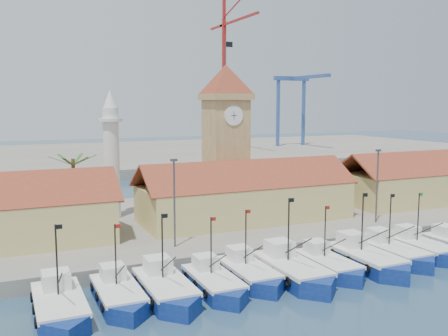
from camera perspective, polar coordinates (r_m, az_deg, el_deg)
name	(u,v)px	position (r m, az deg, el deg)	size (l,w,h in m)	color
ground	(343,282)	(47.54, 13.49, -12.51)	(400.00, 400.00, 0.00)	navy
quay	(232,218)	(67.12, 0.90, -5.79)	(140.00, 32.00, 1.50)	gray
terminal	(107,156)	(148.62, -13.24, 1.33)	(240.00, 80.00, 2.00)	gray
boat_0	(60,309)	(40.56, -18.23, -15.05)	(3.58, 9.81, 7.43)	navy
boat_1	(119,297)	(41.93, -11.93, -14.18)	(3.28, 8.98, 6.79)	navy
boat_2	(166,290)	(42.39, -6.62, -13.73)	(3.57, 9.79, 7.41)	navy
boat_3	(215,284)	(43.64, -1.05, -13.15)	(3.25, 8.91, 6.74)	navy
boat_4	(250,275)	(45.94, 2.96, -12.08)	(3.32, 9.10, 6.88)	navy
boat_5	(293,272)	(46.62, 7.94, -11.71)	(3.82, 10.47, 7.92)	navy
boat_6	(329,266)	(49.21, 11.94, -10.92)	(3.24, 8.88, 6.72)	navy
boat_7	(367,261)	(51.32, 16.07, -10.15)	(3.75, 10.27, 7.77)	navy
boat_8	(395,254)	(54.64, 18.93, -9.26)	(3.48, 9.53, 7.21)	navy
boat_9	(423,249)	(57.38, 21.77, -8.61)	(3.39, 9.28, 7.02)	navy
hall_center	(245,200)	(62.92, 2.44, -3.66)	(27.04, 10.13, 7.61)	tan
hall_right	(434,184)	(82.16, 22.85, -1.65)	(31.20, 10.13, 7.61)	tan
clock_tower	(226,134)	(67.31, 0.20, 3.91)	(5.80, 5.80, 22.70)	tan
minaret	(111,154)	(64.81, -12.74, 1.61)	(3.00, 3.00, 16.30)	silver
palm_tree	(74,186)	(62.49, -16.78, -1.94)	(5.60, 5.03, 8.39)	brown
lamp_posts	(281,190)	(55.80, 6.59, -2.52)	(80.70, 0.25, 9.03)	#3F3F44
crane_red_right	(226,66)	(152.93, 0.20, 11.54)	(1.00, 31.90, 45.64)	#A41C19
gantry	(297,92)	(167.88, 8.30, 8.62)	(13.00, 22.00, 23.20)	#325399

